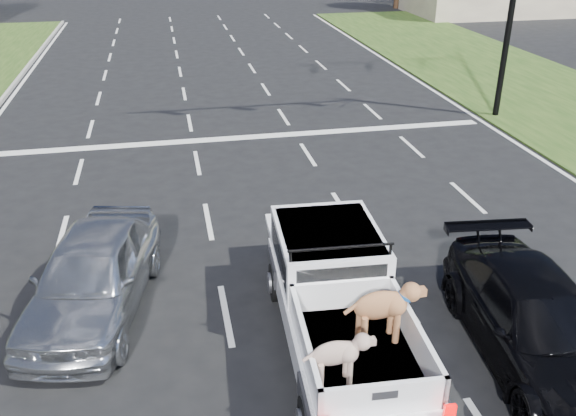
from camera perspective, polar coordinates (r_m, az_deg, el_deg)
name	(u,v)px	position (r m, az deg, el deg)	size (l,w,h in m)	color
ground	(314,304)	(12.16, 2.49, -8.98)	(160.00, 160.00, 0.00)	black
road_markings	(261,176)	(17.82, -2.56, 3.01)	(17.75, 60.00, 0.01)	silver
pickup_truck	(340,301)	(10.64, 4.85, -8.65)	(2.30, 5.44, 2.00)	black
silver_sedan	(93,274)	(12.14, -17.80, -5.93)	(1.89, 4.70, 1.60)	#B0B3B7
black_coupe	(537,322)	(11.27, 22.30, -9.88)	(2.04, 5.02, 1.46)	black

